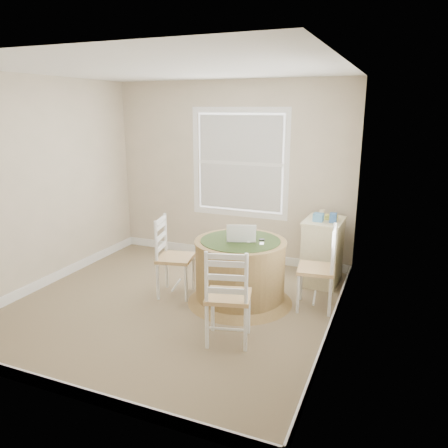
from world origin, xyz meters
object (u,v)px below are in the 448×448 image
at_px(chair_left, 175,258).
at_px(chair_near, 228,296).
at_px(round_table, 240,269).
at_px(chair_right, 316,269).
at_px(laptop, 241,238).
at_px(corner_chest, 322,251).

bearing_deg(chair_left, chair_near, -140.59).
distance_m(round_table, chair_right, 0.86).
xyz_separation_m(chair_left, chair_right, (1.64, 0.27, 0.00)).
bearing_deg(laptop, corner_chest, -148.86).
relative_size(round_table, corner_chest, 1.46).
height_order(round_table, corner_chest, corner_chest).
bearing_deg(round_table, chair_left, 174.85).
xyz_separation_m(round_table, laptop, (0.01, -0.00, 0.37)).
height_order(round_table, chair_right, chair_right).
bearing_deg(chair_near, laptop, -92.00).
distance_m(chair_near, laptop, 0.96).
relative_size(round_table, chair_left, 1.30).
bearing_deg(laptop, chair_near, 82.11).
relative_size(laptop, corner_chest, 0.48).
bearing_deg(chair_left, laptop, -95.25).
bearing_deg(chair_near, chair_left, -52.56).
relative_size(round_table, chair_right, 1.30).
relative_size(chair_left, chair_right, 1.00).
height_order(round_table, chair_left, chair_left).
relative_size(chair_left, chair_near, 1.00).
height_order(round_table, laptop, laptop).
height_order(chair_left, chair_right, same).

